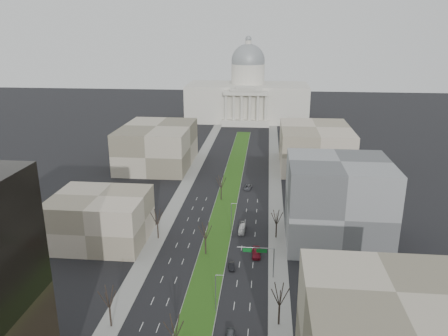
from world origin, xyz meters
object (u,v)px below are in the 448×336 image
Objects in this scene: car_grey_far at (248,187)px; box_van at (242,228)px; car_grey_near at (230,336)px; car_red at (256,253)px; car_black at (232,266)px.

box_van is at bearing -80.75° from car_grey_far.
car_grey_near is at bearing -80.35° from car_grey_far.
car_grey_far is 0.73× the size of box_van.
car_red reaches higher than car_grey_far.
car_black is 0.57× the size of box_van.
car_black is at bearing -92.24° from box_van.
car_grey_near is at bearing -99.26° from car_red.
box_van is (1.41, 22.07, 0.33)m from car_black.
box_van is (-4.71, 14.94, 0.17)m from car_red.
car_grey_near is 34.24m from car_red.
car_black is at bearing -82.12° from car_grey_far.
car_red is 0.79× the size of box_van.
box_van reaches higher than car_red.
car_grey_far is (-0.63, 86.03, -0.05)m from car_grey_near.
box_van reaches higher than car_grey_near.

